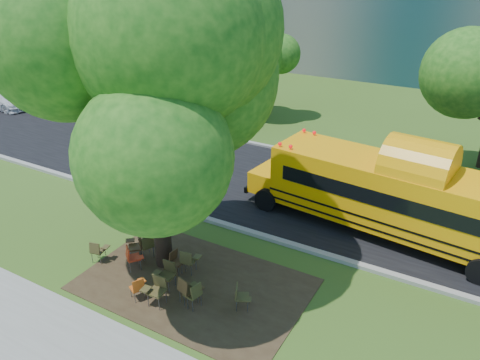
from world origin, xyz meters
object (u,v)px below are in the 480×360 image
Objects in this scene: chair_2 at (138,286)px; chair_4 at (187,288)px; school_bus at (409,200)px; chair_9 at (136,244)px; chair_1 at (132,256)px; main_tree at (150,92)px; chair_8 at (147,244)px; bg_car_red at (172,122)px; chair_7 at (241,295)px; chair_0 at (98,250)px; chair_11 at (188,260)px; chair_10 at (176,260)px; chair_5 at (157,288)px; pedestrian_a at (108,99)px; pedestrian_b at (95,88)px; bg_car_white at (3,98)px; chair_3 at (167,272)px; black_car at (143,174)px; chair_6 at (194,292)px; bg_car_silver at (59,107)px.

chair_2 is 0.80× the size of chair_4.
chair_9 is at bearing -136.61° from school_bus.
main_tree is at bearing 86.53° from chair_1.
chair_8 is 12.54m from bg_car_red.
bg_car_red is at bearing -162.84° from chair_7.
chair_0 is 0.85× the size of chair_4.
chair_10 is at bearing -161.71° from chair_11.
chair_7 is at bearing -111.51° from school_bus.
chair_5 is 0.50× the size of pedestrian_a.
chair_0 is 0.88× the size of chair_9.
main_tree is 0.81× the size of school_bus.
chair_4 is at bearing 32.03° from pedestrian_b.
school_bus is 27.48m from bg_car_white.
chair_2 is 0.83× the size of chair_3.
chair_2 is at bearing -142.47° from pedestrian_a.
chair_11 is 6.70m from black_car.
pedestrian_b is (-15.99, 14.20, 0.29)m from chair_1.
black_car reaches higher than chair_6.
chair_5 is 23.32m from pedestrian_b.
bg_car_red is (-3.30, 6.45, -0.02)m from black_car.
pedestrian_a reaches higher than chair_9.
chair_1 is 0.91× the size of chair_4.
chair_0 is 0.98× the size of chair_10.
chair_1 and chair_6 have the same top height.
bg_car_red is (-6.60, 10.69, 0.11)m from chair_9.
school_bus is 8.37m from chair_10.
bg_car_silver is (-11.58, 5.45, -0.09)m from black_car.
chair_3 reaches higher than chair_2.
black_car reaches higher than chair_10.
chair_3 is 0.76m from chair_10.
chair_0 is at bearing 89.36° from chair_9.
chair_2 is 0.21× the size of bg_car_silver.
bg_car_white is (-4.75, -0.65, 0.05)m from bg_car_silver.
chair_8 is (-1.57, 0.95, -0.01)m from chair_3.
chair_4 is (-4.75, -6.83, -1.03)m from school_bus.
chair_10 is at bearing -133.53° from black_car.
black_car is 12.80m from bg_car_silver.
bg_car_red is at bearing -59.37° from chair_5.
chair_0 is 0.17× the size of bg_car_red.
chair_6 reaches higher than chair_0.
chair_0 is at bearing -131.15° from chair_1.
chair_9 is at bearing 82.71° from chair_6.
school_bus is 14.29× the size of chair_0.
pedestrian_b is (-0.79, 3.93, 0.23)m from bg_car_silver.
bg_car_red reaches higher than bg_car_silver.
chair_11 is (-2.31, 0.66, 0.03)m from chair_7.
chair_1 is at bearing -150.42° from bg_car_red.
black_car is at bearing -51.64° from chair_5.
chair_10 is (1.35, 0.57, -0.03)m from chair_1.
chair_3 is 0.56× the size of pedestrian_b.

